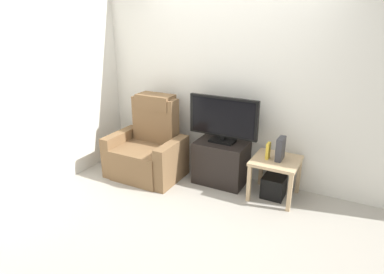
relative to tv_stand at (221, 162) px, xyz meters
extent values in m
plane|color=#9E998E|center=(-0.01, -0.84, -0.28)|extent=(6.40, 6.40, 0.00)
cube|color=silver|center=(-0.01, 0.29, 1.02)|extent=(6.40, 0.06, 2.60)
cube|color=silver|center=(-1.89, -0.84, 1.02)|extent=(0.06, 4.48, 2.60)
cube|color=black|center=(0.00, 0.00, 0.00)|extent=(0.66, 0.46, 0.56)
cube|color=black|center=(0.00, -0.22, 0.11)|extent=(0.60, 0.02, 0.02)
cube|color=black|center=(0.00, -0.17, 0.15)|extent=(0.34, 0.11, 0.04)
cube|color=black|center=(0.00, 0.02, 0.29)|extent=(0.32, 0.20, 0.03)
cube|color=black|center=(0.00, 0.02, 0.33)|extent=(0.06, 0.04, 0.05)
cube|color=black|center=(0.00, 0.02, 0.61)|extent=(0.91, 0.05, 0.51)
cube|color=black|center=(0.00, 0.00, 0.61)|extent=(0.84, 0.01, 0.46)
cube|color=brown|center=(-0.98, -0.31, -0.07)|extent=(0.70, 0.72, 0.42)
cube|color=brown|center=(-0.98, -0.04, 0.45)|extent=(0.64, 0.20, 0.62)
cube|color=brown|center=(-0.98, -0.02, 0.70)|extent=(0.50, 0.26, 0.20)
cube|color=brown|center=(-1.40, -0.31, 0.00)|extent=(0.14, 0.68, 0.56)
cube|color=brown|center=(-0.56, -0.31, 0.00)|extent=(0.14, 0.68, 0.56)
cube|color=tan|center=(0.72, -0.06, 0.20)|extent=(0.54, 0.54, 0.04)
cube|color=tan|center=(0.49, -0.29, -0.05)|extent=(0.04, 0.04, 0.46)
cube|color=tan|center=(0.96, -0.29, -0.05)|extent=(0.04, 0.04, 0.46)
cube|color=tan|center=(0.49, 0.18, -0.05)|extent=(0.04, 0.04, 0.46)
cube|color=tan|center=(0.96, 0.18, -0.05)|extent=(0.04, 0.04, 0.46)
cube|color=black|center=(0.72, -0.06, -0.15)|extent=(0.26, 0.26, 0.26)
cube|color=gold|center=(0.62, -0.08, 0.31)|extent=(0.03, 0.10, 0.20)
cube|color=#333338|center=(0.76, -0.05, 0.35)|extent=(0.07, 0.20, 0.27)
camera|label=1|loc=(1.57, -3.77, 1.86)|focal=31.94mm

